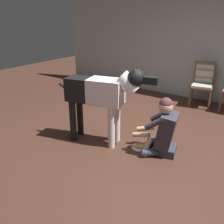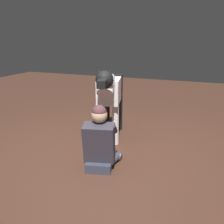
# 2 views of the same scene
# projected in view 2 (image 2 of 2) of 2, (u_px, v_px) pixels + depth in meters

# --- Properties ---
(ground_plane) EXTENTS (14.29, 14.29, 0.00)m
(ground_plane) POSITION_uv_depth(u_px,v_px,m) (100.00, 155.00, 3.68)
(ground_plane) COLOR #44291E
(person_sitting_on_floor) EXTENTS (0.70, 0.58, 0.88)m
(person_sitting_on_floor) POSITION_uv_depth(u_px,v_px,m) (100.00, 142.00, 3.26)
(person_sitting_on_floor) COLOR #323646
(person_sitting_on_floor) RESTS_ON ground
(large_dog) EXTENTS (1.60, 0.57, 1.29)m
(large_dog) POSITION_uv_depth(u_px,v_px,m) (110.00, 92.00, 4.06)
(large_dog) COLOR silver
(large_dog) RESTS_ON ground
(hot_dog_on_plate) EXTENTS (0.26, 0.26, 0.06)m
(hot_dog_on_plate) POSITION_uv_depth(u_px,v_px,m) (104.00, 153.00, 3.69)
(hot_dog_on_plate) COLOR silver
(hot_dog_on_plate) RESTS_ON ground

